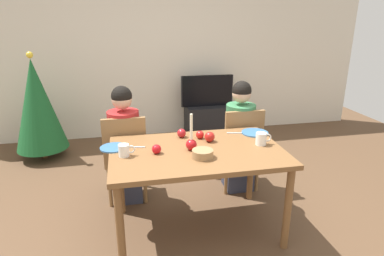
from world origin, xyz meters
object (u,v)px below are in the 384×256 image
person_right_child (239,138)px  tv_stand (207,121)px  christmas_tree (37,105)px  candle_centerpiece (191,142)px  dining_table (197,159)px  bowl_walnuts (203,154)px  tv (207,91)px  mug_right (261,139)px  chair_right (240,144)px  person_left_child (125,147)px  plate_right (255,133)px  apple_by_right_mug (157,149)px  apple_by_left_plate (200,135)px  apple_near_candle (210,137)px  apple_far_edge (182,133)px  plate_left (113,148)px  chair_left (126,153)px

person_right_child → tv_stand: person_right_child is taller
christmas_tree → candle_centerpiece: 2.48m
dining_table → candle_centerpiece: candle_centerpiece is taller
person_right_child → bowl_walnuts: person_right_child is taller
tv → mug_right: bearing=-92.8°
chair_right → christmas_tree: (-2.23, 1.30, 0.20)m
person_left_child → plate_right: size_ratio=4.78×
apple_by_right_mug → apple_by_left_plate: bearing=32.1°
apple_near_candle → apple_far_edge: bearing=144.6°
person_left_child → bowl_walnuts: person_left_child is taller
chair_right → dining_table: bearing=-134.5°
apple_by_left_plate → mug_right: bearing=-27.6°
chair_right → tv: 1.71m
chair_right → candle_centerpiece: candle_centerpiece is taller
apple_by_right_mug → bowl_walnuts: bearing=-24.2°
plate_left → plate_right: size_ratio=0.89×
apple_by_right_mug → tv_stand: bearing=66.6°
christmas_tree → plate_right: (2.24, -1.63, 0.04)m
person_left_child → tv_stand: bearing=53.1°
chair_left → person_right_child: (1.17, 0.03, 0.06)m
plate_right → apple_by_left_plate: size_ratio=3.42×
chair_left → plate_left: chair_left is taller
apple_far_edge → dining_table: bearing=-76.9°
chair_right → apple_near_candle: 0.70m
person_right_child → apple_by_right_mug: 1.15m
bowl_walnuts → apple_by_right_mug: size_ratio=2.18×
dining_table → tv: tv is taller
tv_stand → bowl_walnuts: 2.61m
dining_table → apple_by_left_plate: bearing=71.8°
person_right_child → plate_right: person_right_child is taller
mug_right → bowl_walnuts: mug_right is taller
plate_left → apple_near_candle: bearing=-1.0°
bowl_walnuts → apple_by_right_mug: 0.37m
person_left_child → apple_near_candle: 0.90m
plate_left → plate_right: bearing=4.8°
person_left_child → apple_far_edge: bearing=-33.1°
person_left_child → chair_left: bearing=-90.0°
tv_stand → apple_near_candle: apple_near_candle is taller
chair_right → mug_right: size_ratio=6.53×
bowl_walnuts → apple_by_left_plate: bearing=79.8°
mug_right → apple_by_left_plate: 0.53m
dining_table → candle_centerpiece: size_ratio=4.61×
christmas_tree → plate_left: christmas_tree is taller
plate_right → bowl_walnuts: (-0.60, -0.44, 0.03)m
person_left_child → christmas_tree: christmas_tree is taller
tv → bowl_walnuts: 2.55m
chair_left → plate_left: 0.51m
chair_right → bowl_walnuts: 1.01m
tv → apple_by_left_plate: tv is taller
tv_stand → plate_left: bearing=-122.1°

